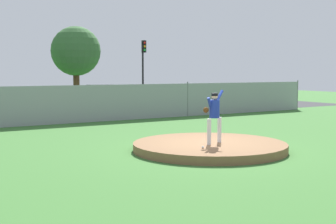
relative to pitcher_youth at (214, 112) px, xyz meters
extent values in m
plane|color=#386B2D|center=(-0.01, 6.22, -1.26)|extent=(80.00, 80.00, 0.00)
cube|color=#2B2B2D|center=(-0.01, 14.72, -1.25)|extent=(44.00, 7.00, 0.01)
cylinder|color=brown|center=(-0.01, 0.22, -1.12)|extent=(4.95, 4.95, 0.27)
cylinder|color=silver|center=(-0.28, -0.11, -0.58)|extent=(0.13, 0.13, 0.82)
cylinder|color=silver|center=(0.30, 0.11, -0.58)|extent=(0.13, 0.13, 0.82)
cylinder|color=navy|center=(0.01, 0.00, 0.11)|extent=(0.32, 0.32, 0.57)
cylinder|color=navy|center=(0.19, 0.00, 0.49)|extent=(0.44, 0.24, 0.43)
cylinder|color=navy|center=(-0.17, 0.00, 0.26)|extent=(0.29, 0.18, 0.46)
ellipsoid|color=#4C2D14|center=(-0.29, 0.05, 0.09)|extent=(0.20, 0.12, 0.18)
sphere|color=tan|center=(0.01, 0.00, 0.50)|extent=(0.20, 0.20, 0.20)
cylinder|color=black|center=(0.01, 0.00, 0.57)|extent=(0.21, 0.21, 0.09)
sphere|color=white|center=(-0.87, -0.59, -0.95)|extent=(0.07, 0.07, 0.07)
cube|color=gray|center=(-0.01, 10.22, -0.32)|extent=(29.96, 0.03, 1.87)
cylinder|color=slate|center=(5.99, 10.22, -0.27)|extent=(0.07, 0.07, 1.97)
cylinder|color=slate|center=(14.98, 10.22, -0.27)|extent=(0.07, 0.07, 1.97)
cube|color=silver|center=(10.57, 15.14, -0.61)|extent=(1.93, 4.75, 0.65)
cube|color=black|center=(10.57, 15.14, -0.01)|extent=(1.72, 2.63, 0.56)
cylinder|color=black|center=(10.52, 16.60, -0.94)|extent=(1.86, 0.70, 0.64)
cylinder|color=black|center=(10.61, 13.69, -0.94)|extent=(1.86, 0.70, 0.64)
cube|color=#232328|center=(-0.39, 14.67, -0.56)|extent=(2.10, 4.13, 0.76)
cube|color=black|center=(-0.39, 14.67, 0.13)|extent=(1.84, 2.32, 0.62)
cylinder|color=black|center=(-0.31, 15.91, -0.94)|extent=(1.94, 0.77, 0.64)
cylinder|color=black|center=(-0.47, 13.43, -0.94)|extent=(1.94, 0.77, 0.64)
cube|color=#B7BABF|center=(2.76, 14.38, -0.56)|extent=(2.00, 4.12, 0.75)
cube|color=black|center=(2.76, 14.38, 0.15)|extent=(1.77, 2.30, 0.67)
cylinder|color=black|center=(2.82, 15.63, -0.94)|extent=(1.90, 0.73, 0.64)
cylinder|color=black|center=(2.70, 13.12, -0.94)|extent=(1.90, 0.73, 0.64)
cone|color=orange|center=(6.33, 16.55, -0.98)|extent=(0.32, 0.32, 0.55)
cube|color=black|center=(6.33, 16.55, -1.24)|extent=(0.40, 0.40, 0.03)
cylinder|color=black|center=(7.98, 19.08, 1.18)|extent=(0.14, 0.14, 4.87)
cube|color=black|center=(7.98, 18.90, 3.16)|extent=(0.28, 0.24, 0.90)
sphere|color=red|center=(7.98, 18.78, 3.43)|extent=(0.18, 0.18, 0.18)
sphere|color=orange|center=(7.98, 18.78, 3.16)|extent=(0.18, 0.18, 0.18)
sphere|color=green|center=(7.98, 18.78, 2.89)|extent=(0.18, 0.18, 0.18)
cylinder|color=#4C331E|center=(3.85, 22.11, 0.14)|extent=(0.47, 0.47, 2.79)
sphere|color=#336230|center=(3.85, 22.11, 2.85)|extent=(3.75, 3.75, 3.75)
camera|label=1|loc=(-8.98, -11.59, 1.29)|focal=49.53mm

